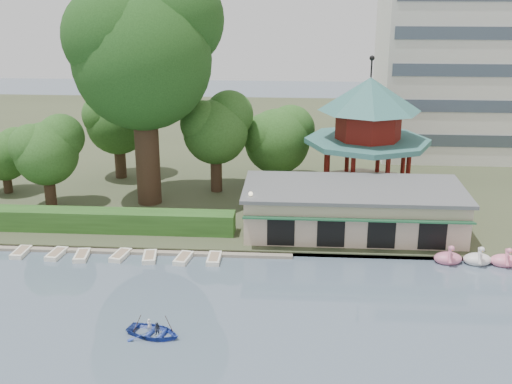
# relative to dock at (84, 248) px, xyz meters

# --- Properties ---
(ground_plane) EXTENTS (220.00, 220.00, 0.00)m
(ground_plane) POSITION_rel_dock_xyz_m (12.00, -17.20, -0.12)
(ground_plane) COLOR slate
(ground_plane) RESTS_ON ground
(shore) EXTENTS (220.00, 70.00, 0.40)m
(shore) POSITION_rel_dock_xyz_m (12.00, 34.80, 0.08)
(shore) COLOR #424930
(shore) RESTS_ON ground
(embankment) EXTENTS (220.00, 0.60, 0.30)m
(embankment) POSITION_rel_dock_xyz_m (12.00, 0.10, 0.03)
(embankment) COLOR gray
(embankment) RESTS_ON ground
(dock) EXTENTS (34.00, 1.60, 0.24)m
(dock) POSITION_rel_dock_xyz_m (0.00, 0.00, 0.00)
(dock) COLOR gray
(dock) RESTS_ON ground
(boathouse) EXTENTS (18.60, 9.39, 3.90)m
(boathouse) POSITION_rel_dock_xyz_m (22.00, 4.77, 2.25)
(boathouse) COLOR #C7AF98
(boathouse) RESTS_ON shore
(pavilion) EXTENTS (12.40, 12.40, 13.50)m
(pavilion) POSITION_rel_dock_xyz_m (24.00, 14.80, 7.36)
(pavilion) COLOR #C7AF98
(pavilion) RESTS_ON shore
(hedge) EXTENTS (30.00, 2.00, 1.80)m
(hedge) POSITION_rel_dock_xyz_m (-3.00, 3.30, 1.18)
(hedge) COLOR #2E5D22
(hedge) RESTS_ON shore
(lamp_post) EXTENTS (0.36, 0.36, 4.28)m
(lamp_post) POSITION_rel_dock_xyz_m (13.50, 1.80, 3.22)
(lamp_post) COLOR black
(lamp_post) RESTS_ON shore
(big_tree) EXTENTS (13.97, 13.02, 21.88)m
(big_tree) POSITION_rel_dock_xyz_m (3.17, 11.01, 15.00)
(big_tree) COLOR #3A281C
(big_tree) RESTS_ON shore
(small_trees) EXTENTS (40.10, 16.56, 10.15)m
(small_trees) POSITION_rel_dock_xyz_m (0.28, 14.90, 5.92)
(small_trees) COLOR #3A281C
(small_trees) RESTS_ON shore
(moored_rowboats) EXTENTS (26.77, 2.71, 0.36)m
(moored_rowboats) POSITION_rel_dock_xyz_m (-2.01, -1.43, 0.06)
(moored_rowboats) COLOR white
(moored_rowboats) RESTS_ON ground
(rowboat_with_passengers) EXTENTS (5.59, 4.66, 2.01)m
(rowboat_with_passengers) POSITION_rel_dock_xyz_m (8.59, -12.76, 0.38)
(rowboat_with_passengers) COLOR #2D48AE
(rowboat_with_passengers) RESTS_ON ground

